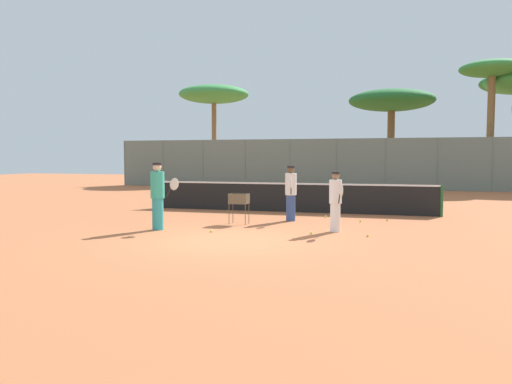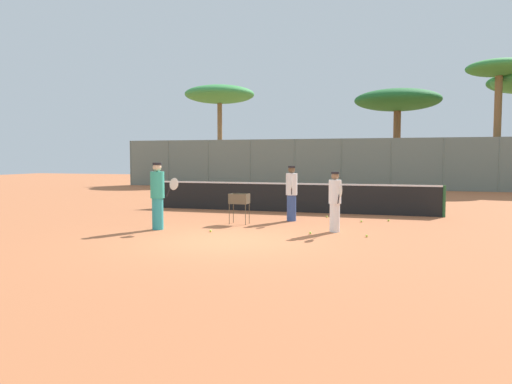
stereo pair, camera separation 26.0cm
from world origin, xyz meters
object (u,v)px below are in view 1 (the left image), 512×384
Objects in this scene: player_red_cap at (291,192)px; player_yellow_shirt at (336,201)px; ball_cart at (239,201)px; tennis_net at (289,197)px; player_white_outfit at (158,195)px.

player_red_cap reaches higher than player_yellow_shirt.
player_yellow_shirt is 3.09m from ball_cart.
player_red_cap is 1.78m from ball_cart.
player_yellow_shirt is at bearing -62.93° from tennis_net.
player_white_outfit reaches higher than player_yellow_shirt.
tennis_net is 3.70m from ball_cart.
ball_cart is at bearing -101.57° from tennis_net.
player_yellow_shirt reaches higher than ball_cart.
tennis_net reaches higher than ball_cart.
player_white_outfit reaches higher than ball_cart.
ball_cart is (-2.99, 0.77, -0.16)m from player_yellow_shirt.
player_red_cap is (3.12, 2.90, -0.06)m from player_white_outfit.
player_white_outfit is at bearing -102.17° from player_yellow_shirt.
player_red_cap is 1.07× the size of player_yellow_shirt.
player_red_cap is at bearing 40.25° from ball_cart.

